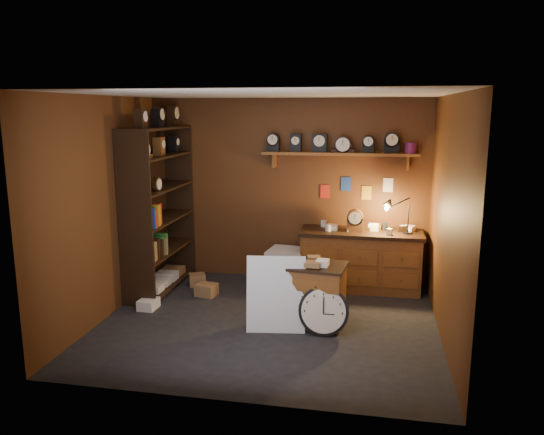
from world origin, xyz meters
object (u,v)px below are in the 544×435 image
Objects in this scene: shelving_unit at (157,202)px; low_cabinet at (318,292)px; workbench at (361,257)px; big_round_clock at (324,311)px.

shelving_unit is 3.11× the size of low_cabinet.
big_round_clock is (-0.37, -1.69, -0.19)m from workbench.
low_cabinet is 1.44× the size of big_round_clock.
workbench is at bearing 77.68° from low_cabinet.
workbench is (2.84, 0.49, -0.78)m from shelving_unit.
shelving_unit is 2.99m from workbench.
workbench reaches higher than big_round_clock.
shelving_unit is at bearing 165.01° from low_cabinet.
big_round_clock is at bearing -102.21° from workbench.
shelving_unit reaches higher than low_cabinet.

